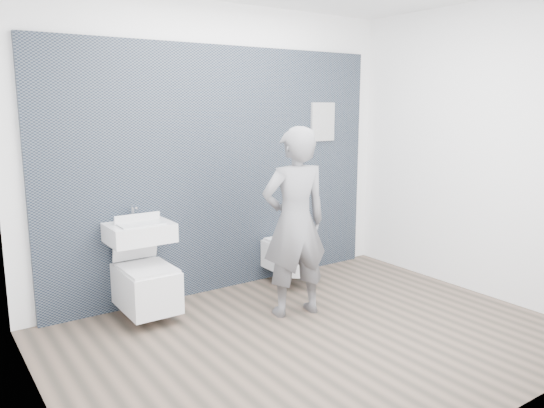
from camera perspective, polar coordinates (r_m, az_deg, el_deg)
ground at (r=4.41m, az=4.55°, el=-14.09°), size 4.00×4.00×0.00m
room_shell at (r=4.01m, az=4.92°, el=9.11°), size 4.00×4.00×4.00m
tile_wall at (r=5.54m, az=-5.16°, el=-8.81°), size 3.60×0.06×2.40m
washbasin at (r=4.74m, az=-14.06°, el=-2.94°), size 0.55×0.41×0.41m
toilet_square at (r=4.78m, az=-13.39°, el=-8.48°), size 0.43×0.62×0.82m
toilet_rounded at (r=5.50m, az=1.97°, el=-5.60°), size 0.35×0.59×0.32m
info_placard at (r=6.18m, az=5.20°, el=-6.74°), size 0.31×0.03×0.42m
visitor at (r=4.62m, az=2.46°, el=-2.00°), size 0.67×0.51×1.67m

